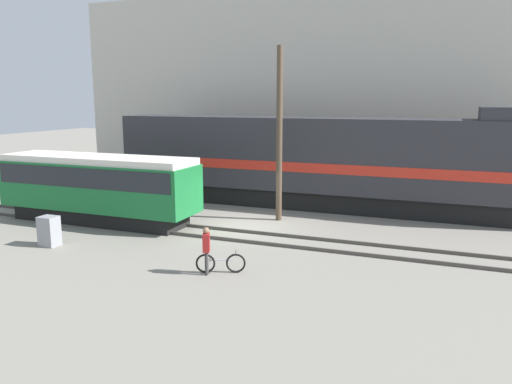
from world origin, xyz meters
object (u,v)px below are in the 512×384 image
Objects in this scene: freight_locomotive at (315,161)px; signal_box at (49,231)px; bicycle at (221,263)px; utility_pole_left at (279,135)px; streetcar at (98,185)px; person at (206,246)px.

freight_locomotive reaches higher than signal_box.
bicycle is 8.65m from utility_pole_left.
freight_locomotive reaches higher than streetcar.
signal_box is at bearing -133.86° from utility_pole_left.
signal_box is at bearing -126.17° from freight_locomotive.
utility_pole_left is (-0.59, 7.77, 3.75)m from bicycle.
streetcar is 9.52m from bicycle.
freight_locomotive is at bearing 88.69° from bicycle.
utility_pole_left reaches higher than signal_box.
bicycle is at bearing -85.63° from utility_pole_left.
streetcar is (-8.63, -6.99, -0.71)m from freight_locomotive.
freight_locomotive is 13.64m from signal_box.
streetcar is at bearing 152.94° from bicycle.
utility_pole_left is at bearing -103.69° from freight_locomotive.
freight_locomotive is 2.25× the size of streetcar.
freight_locomotive is 11.69m from person.
signal_box is (-7.34, 0.67, -0.38)m from person.
freight_locomotive is 3.92m from utility_pole_left.
bicycle is 0.80m from person.
utility_pole_left is (-0.85, -3.49, 1.57)m from freight_locomotive.
person reaches higher than signal_box.
freight_locomotive is at bearing 86.88° from person.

